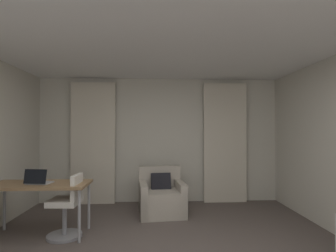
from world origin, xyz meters
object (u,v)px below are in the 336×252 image
desk (40,188)px  desk_chair (68,209)px  armchair (161,198)px  laptop (38,181)px

desk → desk_chair: 0.51m
armchair → laptop: size_ratio=2.46×
desk_chair → laptop: size_ratio=2.50×
armchair → desk_chair: (-1.35, -0.99, 0.11)m
armchair → desk_chair: desk_chair is taller
armchair → desk_chair: 1.68m
desk → desk_chair: desk_chair is taller
armchair → laptop: 2.08m
desk → laptop: (-0.00, -0.05, 0.11)m
desk_chair → desk: bearing=172.1°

